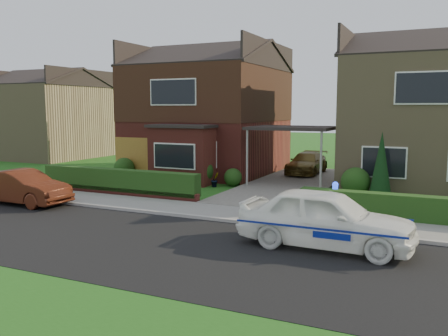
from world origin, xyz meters
The scene contains 25 objects.
ground centered at (0.00, 0.00, 0.00)m, with size 120.00×120.00×0.00m, color #1E5416.
road centered at (0.00, 0.00, 0.00)m, with size 60.00×6.00×0.02m, color black.
kerb centered at (0.00, 3.05, 0.06)m, with size 60.00×0.16×0.12m, color #9E9993.
sidewalk centered at (0.00, 4.10, 0.05)m, with size 60.00×2.00×0.10m, color slate.
grass_verge centered at (0.00, -5.00, 0.00)m, with size 60.00×4.00×0.01m, color #1E5416.
driveway centered at (0.00, 11.00, 0.06)m, with size 3.80×12.00×0.12m, color #666059.
house_left centered at (-5.78, 13.90, 3.81)m, with size 7.50×9.53×7.25m.
house_right centered at (5.80, 13.99, 3.66)m, with size 7.50×8.06×7.25m.
carport_link centered at (0.00, 10.95, 2.66)m, with size 3.80×3.00×2.77m.
garage_door centered at (-8.25, 9.96, 1.05)m, with size 2.20×0.10×2.10m, color brown.
dwarf_wall centered at (-5.80, 5.30, 0.18)m, with size 7.70×0.25×0.36m, color maroon.
hedge_left centered at (-5.80, 5.45, 0.00)m, with size 7.50×0.55×0.90m, color #113713.
hedge_right centered at (5.80, 5.35, 0.00)m, with size 7.50×0.55×0.80m, color #113713.
shrub_left_far centered at (-8.50, 9.50, 0.54)m, with size 1.08×1.08×1.08m, color #113713.
shrub_left_mid centered at (-4.00, 9.30, 0.66)m, with size 1.32×1.32×1.32m, color #113713.
shrub_left_near centered at (-2.40, 9.60, 0.42)m, with size 0.84×0.84×0.84m, color #113713.
shrub_right_near centered at (3.20, 9.40, 0.60)m, with size 1.20×1.20×1.20m, color #113713.
conifer_a centered at (4.20, 9.20, 1.30)m, with size 0.90×0.90×2.60m, color black.
neighbour_left centered at (-20.00, 16.00, 2.60)m, with size 6.50×7.00×5.20m, color #937E5A.
police_car centered at (3.73, 1.60, 0.77)m, with size 4.15×4.56×1.70m.
driveway_car centered at (-0.21, 14.50, 0.68)m, with size 1.58×3.88×1.13m, color brown.
street_car centered at (-7.88, 2.40, 0.64)m, with size 3.89×1.36×1.28m, color #4E1F10.
potted_plant_a centered at (-4.78, 7.96, 0.36)m, with size 0.38×0.26×0.72m, color gray.
potted_plant_b centered at (-3.04, 9.00, 0.33)m, with size 0.30×0.37×0.67m, color gray.
potted_plant_c centered at (-6.72, 6.50, 0.37)m, with size 0.41×0.41×0.74m, color gray.
Camera 1 is at (6.37, -10.36, 3.59)m, focal length 38.00 mm.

